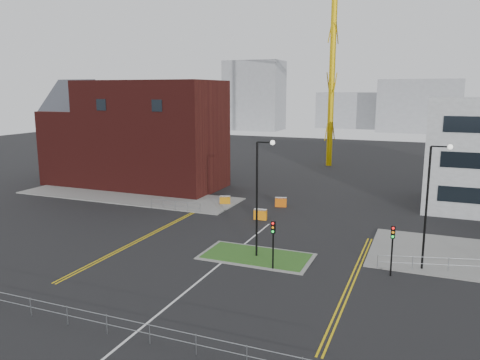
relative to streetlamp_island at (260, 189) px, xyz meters
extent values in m
plane|color=black|center=(-2.22, -8.00, -5.41)|extent=(200.00, 200.00, 0.00)
cube|color=slate|center=(-22.22, 14.00, -5.35)|extent=(28.00, 8.00, 0.12)
cube|color=slate|center=(-0.22, 0.00, -5.37)|extent=(8.60, 4.60, 0.08)
cube|color=#20501A|center=(-0.22, 0.00, -5.35)|extent=(8.00, 4.00, 0.12)
cube|color=#451311|center=(-22.22, 20.00, 1.59)|extent=(18.00, 10.00, 14.00)
cube|color=black|center=(-26.22, 14.98, 5.59)|extent=(1.40, 0.10, 1.40)
cube|color=black|center=(-18.22, 14.98, 5.59)|extent=(1.40, 0.10, 1.40)
cube|color=#451311|center=(-34.22, 20.00, -0.41)|extent=(6.00, 10.00, 10.00)
cube|color=#2D3038|center=(-34.22, 20.00, 4.59)|extent=(6.40, 8.49, 8.49)
cylinder|color=#E1B40D|center=(-4.22, 47.00, 12.91)|extent=(1.00, 1.00, 36.65)
cylinder|color=black|center=(-0.22, 0.00, -0.91)|extent=(0.16, 0.16, 9.00)
cylinder|color=black|center=(0.38, 0.00, 3.59)|extent=(1.20, 0.10, 0.10)
sphere|color=silver|center=(0.98, 0.00, 3.59)|extent=(0.36, 0.36, 0.36)
cylinder|color=black|center=(11.78, 2.00, -0.91)|extent=(0.16, 0.16, 9.00)
cylinder|color=black|center=(12.38, 2.00, 3.59)|extent=(1.20, 0.10, 0.10)
sphere|color=silver|center=(12.98, 2.00, 3.59)|extent=(0.36, 0.36, 0.36)
cylinder|color=black|center=(1.78, -2.00, -3.91)|extent=(0.12, 0.12, 3.00)
cube|color=black|center=(1.78, -2.00, -2.21)|extent=(0.28, 0.22, 0.90)
sphere|color=red|center=(1.78, -2.13, -1.91)|extent=(0.18, 0.18, 0.18)
sphere|color=orange|center=(1.78, -2.13, -2.21)|extent=(0.18, 0.18, 0.18)
sphere|color=#0CCC33|center=(1.78, -2.13, -2.51)|extent=(0.18, 0.18, 0.18)
cylinder|color=black|center=(9.78, 0.00, -3.91)|extent=(0.12, 0.12, 3.00)
cube|color=black|center=(9.78, 0.00, -2.21)|extent=(0.28, 0.22, 0.90)
sphere|color=red|center=(9.78, -0.13, -1.91)|extent=(0.18, 0.18, 0.18)
sphere|color=orange|center=(9.78, -0.13, -2.21)|extent=(0.18, 0.18, 0.18)
sphere|color=#0CCC33|center=(9.78, -0.13, -2.51)|extent=(0.18, 0.18, 0.18)
cylinder|color=gray|center=(-2.22, -14.00, -4.36)|extent=(24.00, 0.04, 0.04)
cylinder|color=gray|center=(-2.22, -14.00, -4.86)|extent=(24.00, 0.04, 0.04)
cylinder|color=gray|center=(-13.22, 10.00, -4.36)|extent=(6.00, 0.04, 0.04)
cylinder|color=gray|center=(-13.22, 10.00, -4.86)|extent=(6.00, 0.04, 0.04)
cylinder|color=gray|center=(-16.22, 10.00, -4.86)|extent=(0.05, 0.05, 1.10)
cylinder|color=gray|center=(-10.22, 10.00, -4.86)|extent=(0.05, 0.05, 1.10)
cylinder|color=gray|center=(8.78, 1.00, -4.86)|extent=(0.05, 0.05, 1.10)
cube|color=silver|center=(-2.22, -6.00, -5.41)|extent=(0.15, 30.00, 0.01)
cube|color=gold|center=(-11.22, 2.00, -5.41)|extent=(0.12, 24.00, 0.01)
cube|color=gold|center=(-10.92, 2.00, -5.41)|extent=(0.12, 24.00, 0.01)
cube|color=gold|center=(7.28, -2.00, -5.41)|extent=(0.12, 20.00, 0.01)
cube|color=gold|center=(7.58, -2.00, -5.41)|extent=(0.12, 20.00, 0.01)
cube|color=gray|center=(-42.22, 112.00, 5.59)|extent=(18.00, 12.00, 22.00)
cube|color=gray|center=(7.78, 122.00, 2.59)|extent=(24.00, 12.00, 16.00)
cube|color=gray|center=(-10.22, 132.00, 0.59)|extent=(30.00, 12.00, 12.00)
cube|color=#C6780B|center=(-9.38, 14.56, -4.91)|extent=(1.26, 0.82, 1.00)
cube|color=silver|center=(-9.38, 14.56, -4.46)|extent=(1.26, 0.82, 0.12)
cube|color=orange|center=(-3.55, 10.18, -4.88)|extent=(1.30, 0.48, 1.07)
cube|color=silver|center=(-3.55, 10.18, -4.39)|extent=(1.30, 0.48, 0.13)
cube|color=#DF5F0C|center=(-3.22, 16.00, -4.88)|extent=(1.33, 0.74, 1.06)
cube|color=silver|center=(-3.22, 16.00, -4.41)|extent=(1.33, 0.74, 0.13)
camera|label=1|loc=(11.68, -32.57, 7.38)|focal=35.00mm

